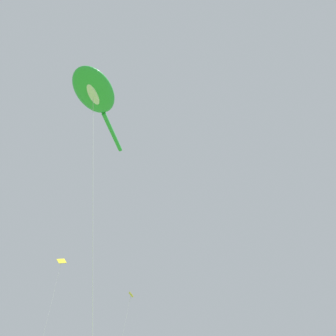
# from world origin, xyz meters

# --- Properties ---
(big_show_kite) EXTENTS (7.40, 4.72, 18.15)m
(big_show_kite) POSITION_xyz_m (-2.52, 9.75, 17.71)
(big_show_kite) COLOR green
(big_show_kite) RESTS_ON ground
(small_kite_tiny_distant) EXTENTS (2.48, 0.73, 11.12)m
(small_kite_tiny_distant) POSITION_xyz_m (14.34, 21.67, 10.00)
(small_kite_tiny_distant) COLOR yellow
(small_kite_tiny_distant) RESTS_ON ground
(small_kite_streamer_purple) EXTENTS (1.58, 1.34, 13.65)m
(small_kite_streamer_purple) POSITION_xyz_m (7.80, 25.11, 12.44)
(small_kite_streamer_purple) COLOR yellow
(small_kite_streamer_purple) RESTS_ON ground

